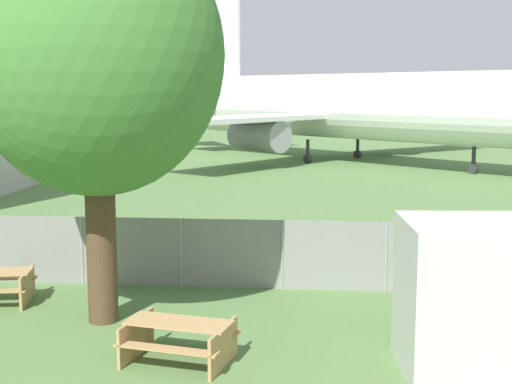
{
  "coord_description": "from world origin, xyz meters",
  "views": [
    {
      "loc": [
        3.48,
        -6.86,
        4.9
      ],
      "look_at": [
        1.62,
        13.35,
        2.0
      ],
      "focal_mm": 50.0,
      "sensor_mm": 36.0,
      "label": 1
    }
  ],
  "objects": [
    {
      "name": "light_mast",
      "position": [
        -1.52,
        8.93,
        5.05
      ],
      "size": [
        0.44,
        0.44,
        8.33
      ],
      "color": "#99999E",
      "rests_on": "ground"
    },
    {
      "name": "perimeter_fence",
      "position": [
        -0.0,
        10.35,
        0.87
      ],
      "size": [
        56.07,
        0.07,
        1.74
      ],
      "color": "gray",
      "rests_on": "ground"
    },
    {
      "name": "tree_left_of_cabin",
      "position": [
        -1.12,
        7.5,
        5.59
      ],
      "size": [
        5.27,
        5.27,
        8.52
      ],
      "color": "#4C3823",
      "rests_on": "ground"
    },
    {
      "name": "picnic_bench_near_cabin",
      "position": [
        0.95,
        5.37,
        0.48
      ],
      "size": [
        2.16,
        1.77,
        0.76
      ],
      "rotation": [
        0.0,
        0.0,
        -0.21
      ],
      "color": "tan",
      "rests_on": "ground"
    },
    {
      "name": "airplane",
      "position": [
        5.1,
        42.69,
        3.78
      ],
      "size": [
        31.92,
        29.23,
        12.7
      ],
      "rotation": [
        0.0,
        0.0,
        -0.73
      ],
      "color": "white",
      "rests_on": "ground"
    }
  ]
}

